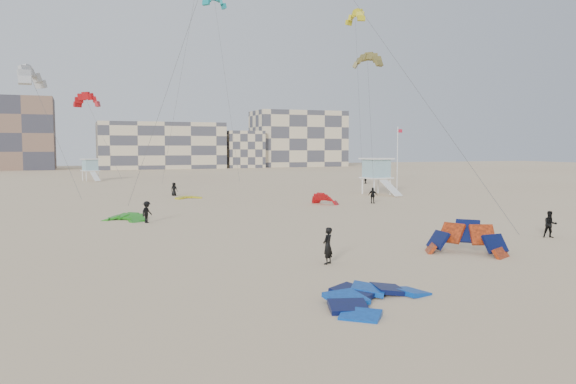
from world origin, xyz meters
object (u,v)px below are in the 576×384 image
object	(u,v)px
kite_ground_orange	(465,254)
lifeguard_tower_near	(376,176)
kite_ground_blue	(375,302)
kitesurfer_main	(328,246)

from	to	relation	value
kite_ground_orange	lifeguard_tower_near	world-z (taller)	lifeguard_tower_near
kite_ground_blue	lifeguard_tower_near	size ratio (longest dim) A/B	0.76
kite_ground_orange	kite_ground_blue	bearing A→B (deg)	-99.85
kitesurfer_main	lifeguard_tower_near	size ratio (longest dim) A/B	0.29
kite_ground_blue	kite_ground_orange	xyz separation A→B (m)	(9.11, 6.52, 0.00)
kite_ground_orange	kitesurfer_main	bearing A→B (deg)	-137.35
kite_ground_blue	kitesurfer_main	distance (m)	6.95
kite_ground_blue	lifeguard_tower_near	distance (m)	47.52
kite_ground_blue	kitesurfer_main	xyz separation A→B (m)	(1.18, 6.79, 0.90)
kite_ground_blue	kitesurfer_main	size ratio (longest dim) A/B	2.60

